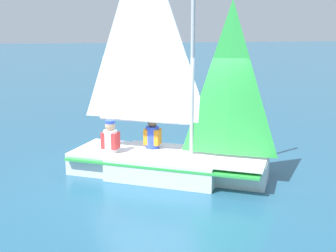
{
  "coord_description": "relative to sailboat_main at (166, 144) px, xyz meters",
  "views": [
    {
      "loc": [
        2.92,
        8.11,
        2.97
      ],
      "look_at": [
        0.0,
        0.0,
        1.07
      ],
      "focal_mm": 45.0,
      "sensor_mm": 36.0,
      "label": 1
    }
  ],
  "objects": [
    {
      "name": "sailor_crew",
      "position": [
        1.09,
        -0.5,
        -0.04
      ],
      "size": [
        0.43,
        0.42,
        1.16
      ],
      "rotation": [
        0.0,
        0.0,
        2.48
      ],
      "color": "black",
      "rests_on": "ground_plane"
    },
    {
      "name": "ground_plane",
      "position": [
        -0.03,
        0.02,
        -0.67
      ],
      "size": [
        260.0,
        260.0,
        0.0
      ],
      "primitive_type": "plane",
      "color": "#235675"
    },
    {
      "name": "sailboat_main",
      "position": [
        0.0,
        0.0,
        0.0
      ],
      "size": [
        4.21,
        3.79,
        5.2
      ],
      "rotation": [
        0.0,
        0.0,
        2.48
      ],
      "color": "silver",
      "rests_on": "ground_plane"
    },
    {
      "name": "sailor_helm",
      "position": [
        0.14,
        -0.52,
        -0.05
      ],
      "size": [
        0.43,
        0.42,
        1.16
      ],
      "rotation": [
        0.0,
        0.0,
        2.48
      ],
      "color": "black",
      "rests_on": "ground_plane"
    }
  ]
}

